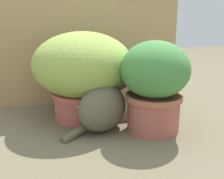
% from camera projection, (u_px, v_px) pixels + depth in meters
% --- Properties ---
extents(ground_plane, '(6.00, 6.00, 0.00)m').
position_uv_depth(ground_plane, '(102.00, 128.00, 1.27)').
color(ground_plane, '#6C634A').
extents(cardboard_backdrop, '(1.17, 0.03, 0.80)m').
position_uv_depth(cardboard_backdrop, '(85.00, 36.00, 1.59)').
color(cardboard_backdrop, tan).
rests_on(cardboard_backdrop, ground).
extents(grass_planter, '(0.50, 0.50, 0.44)m').
position_uv_depth(grass_planter, '(83.00, 70.00, 1.35)').
color(grass_planter, '#BD5A4E').
rests_on(grass_planter, ground).
extents(leafy_planter, '(0.31, 0.31, 0.41)m').
position_uv_depth(leafy_planter, '(155.00, 83.00, 1.20)').
color(leafy_planter, '#B05A4B').
rests_on(leafy_planter, ground).
extents(cat, '(0.37, 0.29, 0.32)m').
position_uv_depth(cat, '(105.00, 104.00, 1.23)').
color(cat, brown).
rests_on(cat, ground).
extents(mushroom_ornament_red, '(0.09, 0.09, 0.15)m').
position_uv_depth(mushroom_ornament_red, '(85.00, 105.00, 1.26)').
color(mushroom_ornament_red, silver).
rests_on(mushroom_ornament_red, ground).
extents(mushroom_ornament_pink, '(0.09, 0.09, 0.15)m').
position_uv_depth(mushroom_ornament_pink, '(83.00, 105.00, 1.27)').
color(mushroom_ornament_pink, '#EEE7CF').
rests_on(mushroom_ornament_pink, ground).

